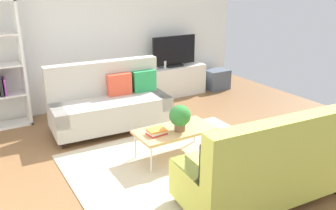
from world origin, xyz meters
The scene contains 16 objects.
ground_plane centered at (0.00, 0.00, 0.00)m, with size 7.68×7.68×0.00m, color brown.
wall_far centered at (0.00, 2.80, 1.45)m, with size 6.40×0.12×2.90m, color white.
area_rug centered at (0.07, -0.13, 0.01)m, with size 2.90×2.20×0.01m, color beige.
couch_beige centered at (-0.26, 1.49, 0.45)m, with size 1.95×0.96×1.10m.
couch_green centered at (0.40, -1.35, 0.44)m, with size 1.96×0.99×1.10m.
coffee_table centered at (0.12, 0.07, 0.39)m, with size 1.10×0.56×0.42m.
tv_console centered at (1.58, 2.46, 0.32)m, with size 1.40×0.44×0.64m, color silver.
tv centered at (1.58, 2.44, 0.95)m, with size 1.00×0.20×0.64m.
storage_trunk centered at (2.68, 2.36, 0.22)m, with size 0.52×0.40×0.44m, color #4C5666.
potted_plant centered at (0.15, -0.01, 0.63)m, with size 0.30×0.30×0.37m.
table_book_0 centered at (-0.18, 0.05, 0.43)m, with size 0.24×0.18×0.02m, color red.
table_book_1 centered at (-0.18, 0.05, 0.46)m, with size 0.24×0.18×0.02m, color silver.
table_book_2 centered at (-0.18, 0.05, 0.48)m, with size 0.24×0.18×0.03m, color orange.
vase_0 centered at (1.00, 2.51, 0.72)m, with size 0.10×0.10×0.16m, color #33B29E.
vase_1 centered at (1.16, 2.51, 0.70)m, with size 0.12×0.12×0.13m, color silver.
bottle_0 centered at (1.35, 2.42, 0.72)m, with size 0.06×0.06×0.15m, color silver.
Camera 1 is at (-2.26, -3.71, 2.38)m, focal length 37.62 mm.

